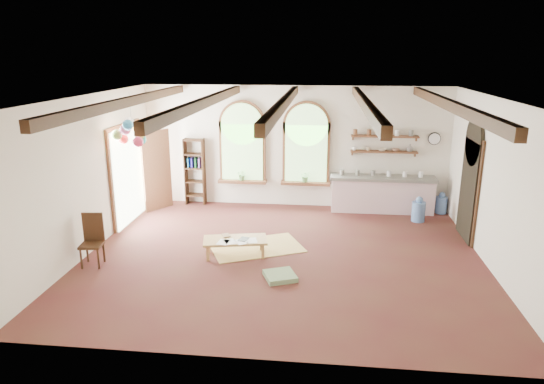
# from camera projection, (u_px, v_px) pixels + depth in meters

# --- Properties ---
(floor) EXTENTS (8.00, 8.00, 0.00)m
(floor) POSITION_uv_depth(u_px,v_px,m) (283.00, 256.00, 9.91)
(floor) COLOR #522C21
(floor) RESTS_ON ground
(ceiling_beams) EXTENTS (6.20, 6.80, 0.18)m
(ceiling_beams) POSITION_uv_depth(u_px,v_px,m) (284.00, 103.00, 9.05)
(ceiling_beams) COLOR #3C2113
(ceiling_beams) RESTS_ON ceiling
(window_left) EXTENTS (1.30, 0.28, 2.20)m
(window_left) POSITION_uv_depth(u_px,v_px,m) (242.00, 145.00, 12.88)
(window_left) COLOR brown
(window_left) RESTS_ON floor
(window_right) EXTENTS (1.30, 0.28, 2.20)m
(window_right) POSITION_uv_depth(u_px,v_px,m) (306.00, 147.00, 12.70)
(window_right) COLOR brown
(window_right) RESTS_ON floor
(left_doorway) EXTENTS (0.10, 1.90, 2.50)m
(left_doorway) POSITION_uv_depth(u_px,v_px,m) (128.00, 175.00, 11.73)
(left_doorway) COLOR brown
(left_doorway) RESTS_ON floor
(right_doorway) EXTENTS (0.10, 1.30, 2.40)m
(right_doorway) POSITION_uv_depth(u_px,v_px,m) (468.00, 190.00, 10.62)
(right_doorway) COLOR black
(right_doorway) RESTS_ON floor
(kitchen_counter) EXTENTS (2.68, 0.62, 0.94)m
(kitchen_counter) POSITION_uv_depth(u_px,v_px,m) (382.00, 194.00, 12.59)
(kitchen_counter) COLOR beige
(kitchen_counter) RESTS_ON floor
(wall_shelf_lower) EXTENTS (1.70, 0.24, 0.04)m
(wall_shelf_lower) POSITION_uv_depth(u_px,v_px,m) (384.00, 152.00, 12.47)
(wall_shelf_lower) COLOR brown
(wall_shelf_lower) RESTS_ON wall_back
(wall_shelf_upper) EXTENTS (1.70, 0.24, 0.04)m
(wall_shelf_upper) POSITION_uv_depth(u_px,v_px,m) (385.00, 136.00, 12.36)
(wall_shelf_upper) COLOR brown
(wall_shelf_upper) RESTS_ON wall_back
(wall_clock) EXTENTS (0.32, 0.04, 0.32)m
(wall_clock) POSITION_uv_depth(u_px,v_px,m) (434.00, 139.00, 12.31)
(wall_clock) COLOR black
(wall_clock) RESTS_ON wall_back
(bookshelf) EXTENTS (0.53, 0.32, 1.80)m
(bookshelf) POSITION_uv_depth(u_px,v_px,m) (195.00, 172.00, 13.12)
(bookshelf) COLOR #3C2113
(bookshelf) RESTS_ON floor
(coffee_table) EXTENTS (1.37, 0.83, 0.37)m
(coffee_table) POSITION_uv_depth(u_px,v_px,m) (235.00, 241.00, 9.84)
(coffee_table) COLOR tan
(coffee_table) RESTS_ON floor
(side_chair) EXTENTS (0.45, 0.45, 1.02)m
(side_chair) POSITION_uv_depth(u_px,v_px,m) (93.00, 251.00, 9.43)
(side_chair) COLOR #3C2113
(side_chair) RESTS_ON floor
(floor_mat) EXTENTS (2.19, 1.85, 0.02)m
(floor_mat) POSITION_uv_depth(u_px,v_px,m) (257.00, 247.00, 10.34)
(floor_mat) COLOR #D0BB68
(floor_mat) RESTS_ON floor
(floor_cushion) EXTENTS (0.70, 0.70, 0.09)m
(floor_cushion) POSITION_uv_depth(u_px,v_px,m) (280.00, 276.00, 8.92)
(floor_cushion) COLOR #6C875D
(floor_cushion) RESTS_ON floor
(water_jug_a) EXTENTS (0.33, 0.33, 0.63)m
(water_jug_a) POSITION_uv_depth(u_px,v_px,m) (418.00, 211.00, 11.89)
(water_jug_a) COLOR #5A82C2
(water_jug_a) RESTS_ON floor
(water_jug_b) EXTENTS (0.29, 0.29, 0.56)m
(water_jug_b) POSITION_uv_depth(u_px,v_px,m) (441.00, 204.00, 12.50)
(water_jug_b) COLOR #5A82C2
(water_jug_b) RESTS_ON floor
(balloon_cluster) EXTENTS (0.75, 0.81, 1.15)m
(balloon_cluster) POSITION_uv_depth(u_px,v_px,m) (132.00, 133.00, 10.55)
(balloon_cluster) COLOR white
(balloon_cluster) RESTS_ON floor
(table_book) EXTENTS (0.24, 0.27, 0.02)m
(table_book) POSITION_uv_depth(u_px,v_px,m) (222.00, 236.00, 9.97)
(table_book) COLOR olive
(table_book) RESTS_ON coffee_table
(tablet) EXTENTS (0.22, 0.27, 0.01)m
(tablet) POSITION_uv_depth(u_px,v_px,m) (244.00, 239.00, 9.81)
(tablet) COLOR black
(tablet) RESTS_ON coffee_table
(potted_plant_left) EXTENTS (0.27, 0.23, 0.30)m
(potted_plant_left) POSITION_uv_depth(u_px,v_px,m) (242.00, 175.00, 13.00)
(potted_plant_left) COLOR #598C4C
(potted_plant_left) RESTS_ON window_left
(potted_plant_right) EXTENTS (0.27, 0.23, 0.30)m
(potted_plant_right) POSITION_uv_depth(u_px,v_px,m) (305.00, 176.00, 12.82)
(potted_plant_right) COLOR #598C4C
(potted_plant_right) RESTS_ON window_right
(shelf_cup_a) EXTENTS (0.12, 0.10, 0.10)m
(shelf_cup_a) POSITION_uv_depth(u_px,v_px,m) (354.00, 148.00, 12.53)
(shelf_cup_a) COLOR white
(shelf_cup_a) RESTS_ON wall_shelf_lower
(shelf_cup_b) EXTENTS (0.10, 0.10, 0.09)m
(shelf_cup_b) POSITION_uv_depth(u_px,v_px,m) (368.00, 149.00, 12.49)
(shelf_cup_b) COLOR beige
(shelf_cup_b) RESTS_ON wall_shelf_lower
(shelf_bowl_a) EXTENTS (0.22, 0.22, 0.05)m
(shelf_bowl_a) POSITION_uv_depth(u_px,v_px,m) (382.00, 150.00, 12.46)
(shelf_bowl_a) COLOR beige
(shelf_bowl_a) RESTS_ON wall_shelf_lower
(shelf_bowl_b) EXTENTS (0.20, 0.20, 0.06)m
(shelf_bowl_b) POSITION_uv_depth(u_px,v_px,m) (396.00, 150.00, 12.42)
(shelf_bowl_b) COLOR #8C664C
(shelf_bowl_b) RESTS_ON wall_shelf_lower
(shelf_vase) EXTENTS (0.18, 0.18, 0.19)m
(shelf_vase) POSITION_uv_depth(u_px,v_px,m) (410.00, 148.00, 12.37)
(shelf_vase) COLOR slate
(shelf_vase) RESTS_ON wall_shelf_lower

